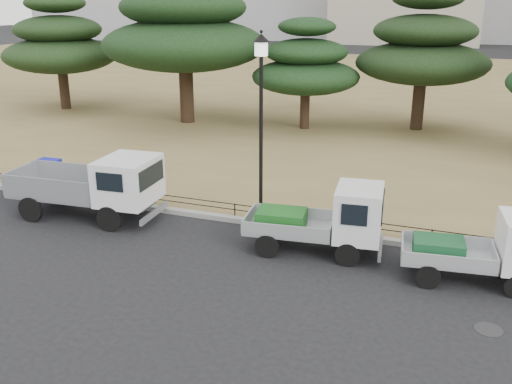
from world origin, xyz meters
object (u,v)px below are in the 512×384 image
at_px(truck_large, 93,183).
at_px(tarp_pile, 45,176).
at_px(truck_kei_front, 325,219).
at_px(truck_kei_rear, 486,249).
at_px(street_lamp, 261,97).

xyz_separation_m(truck_large, tarp_pile, (-3.24, 1.54, -0.55)).
bearing_deg(truck_large, truck_kei_front, -3.93).
bearing_deg(truck_kei_rear, tarp_pile, 166.04).
bearing_deg(tarp_pile, street_lamp, -0.17).
xyz_separation_m(street_lamp, tarp_pile, (-8.33, 0.03, -3.34)).
relative_size(truck_kei_front, street_lamp, 0.69).
distance_m(truck_kei_rear, tarp_pile, 14.99).
bearing_deg(truck_kei_front, tarp_pile, 165.44).
bearing_deg(street_lamp, tarp_pile, 179.83).
relative_size(truck_large, truck_kei_front, 1.27).
bearing_deg(tarp_pile, truck_kei_front, -8.03).
xyz_separation_m(truck_kei_rear, street_lamp, (-6.53, 1.83, 3.04)).
bearing_deg(street_lamp, truck_kei_rear, -15.66).
relative_size(truck_kei_rear, street_lamp, 0.63).
xyz_separation_m(truck_large, truck_kei_rear, (11.63, -0.32, -0.26)).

